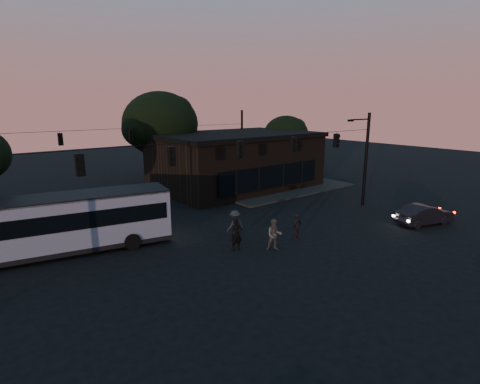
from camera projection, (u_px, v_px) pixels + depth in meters
ground at (286, 260)px, 20.11m from camera, size 120.00×120.00×0.00m
sidewalk_far_right at (271, 185)px, 38.02m from camera, size 14.00×10.00×0.15m
building at (236, 160)px, 37.10m from camera, size 15.40×10.41×5.40m
tree_behind at (160, 124)px, 37.86m from camera, size 7.60×7.60×9.43m
tree_right at (286, 135)px, 43.66m from camera, size 5.20×5.20×6.86m
signal_rig_near at (240, 168)px, 22.13m from camera, size 26.24×0.30×7.50m
signal_rig_far at (132, 148)px, 34.37m from camera, size 26.24×0.30×7.50m
bus at (63, 221)px, 20.67m from camera, size 11.91×4.84×3.27m
car at (424, 214)px, 25.93m from camera, size 4.41×2.57×1.37m
pedestrian_a at (237, 235)px, 21.18m from camera, size 0.77×0.60×1.88m
pedestrian_b at (274, 235)px, 21.24m from camera, size 1.12×1.07×1.82m
pedestrian_c at (297, 226)px, 23.10m from camera, size 1.00×0.60×1.60m
pedestrian_d at (235, 225)px, 22.93m from camera, size 1.22×0.73×1.85m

